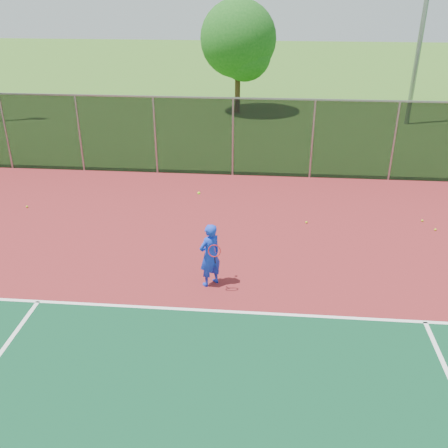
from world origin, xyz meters
name	(u,v)px	position (x,y,z in m)	size (l,w,h in m)	color
ground	(354,423)	(0.00, 0.00, 0.00)	(120.00, 120.00, 0.00)	#33621C
court_apron	(340,347)	(0.00, 2.00, 0.01)	(30.00, 20.00, 0.02)	maroon
fence_back	(312,139)	(0.00, 12.00, 1.56)	(30.00, 0.06, 3.03)	black
tennis_player	(210,255)	(-2.99, 4.14, 0.86)	(0.72, 0.77, 2.47)	blue
practice_ball_2	(306,222)	(-0.36, 7.88, 0.06)	(0.07, 0.07, 0.07)	#B5D218
practice_ball_4	(27,207)	(-9.68, 8.25, 0.06)	(0.07, 0.07, 0.07)	#B5D218
practice_ball_6	(435,230)	(3.55, 7.71, 0.06)	(0.07, 0.07, 0.07)	#B5D218
practice_ball_7	(422,221)	(3.32, 8.32, 0.06)	(0.07, 0.07, 0.07)	#B5D218
tree_back_left	(240,43)	(-3.39, 22.25, 3.83)	(4.16, 4.16, 6.11)	#3A2415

